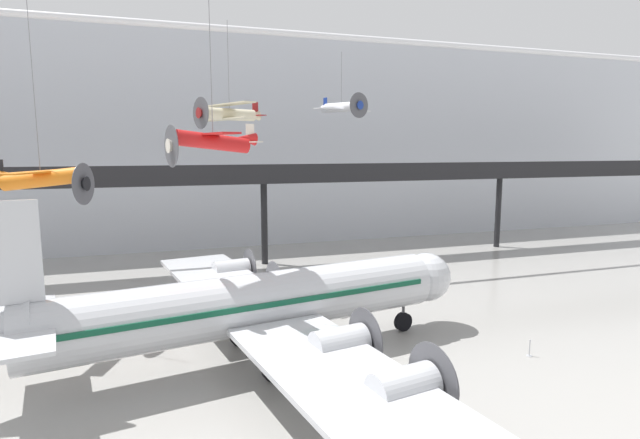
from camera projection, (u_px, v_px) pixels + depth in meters
name	position (u px, v px, depth m)	size (l,w,h in m)	color
ground_plane	(376.00, 380.00, 27.22)	(260.00, 260.00, 0.00)	#9E9B96
hangar_back_wall	(244.00, 143.00, 63.84)	(140.00, 3.00, 26.41)	silver
mezzanine_walkway	(265.00, 180.00, 52.48)	(110.00, 3.20, 10.92)	black
ceiling_truss_beam	(275.00, 32.00, 45.71)	(120.00, 0.60, 0.60)	silver
airliner_silver_main	(248.00, 305.00, 28.89)	(30.10, 34.55, 10.21)	silver
suspended_plane_white_twin	(341.00, 107.00, 54.16)	(7.31, 6.31, 7.10)	silver
suspended_plane_red_highwing	(213.00, 141.00, 28.54)	(5.51, 6.55, 11.07)	red
suspended_plane_orange_highwing	(41.00, 178.00, 31.99)	(6.46, 7.49, 13.52)	orange
suspended_plane_cream_biplane	(229.00, 114.00, 40.86)	(5.99, 6.89, 8.65)	beige
stanchion_barrier	(529.00, 351.00, 30.34)	(0.36, 0.36, 1.08)	#B2B5BA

